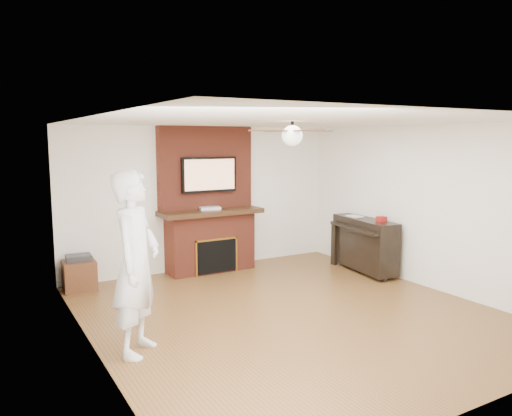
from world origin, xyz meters
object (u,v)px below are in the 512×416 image
side_table (79,274)px  piano (364,243)px  person (136,263)px  fireplace (209,214)px

side_table → piano: bearing=-14.2°
person → piano: (4.37, 1.30, -0.49)m
fireplace → piano: size_ratio=1.71×
piano → side_table: bearing=170.4°
fireplace → person: size_ratio=1.27×
fireplace → person: bearing=-127.4°
person → side_table: (-0.10, 2.68, -0.74)m
piano → person: bearing=-156.0°
fireplace → side_table: 2.32m
person → side_table: 2.78m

